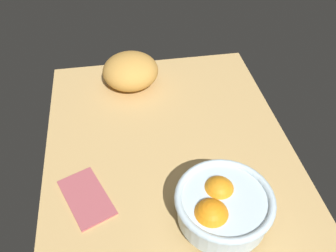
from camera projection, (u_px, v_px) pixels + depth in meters
ground_plane at (170, 153)px, 93.15cm from camera, size 82.95×63.09×3.00cm
fruit_bowl at (222, 206)px, 73.28cm from camera, size 20.42×20.42×10.09cm
bread_loaf at (131, 71)px, 108.60cm from camera, size 17.12×17.78×10.23cm
napkin_folded at (86, 197)px, 80.92cm from camera, size 17.38×13.71×0.98cm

